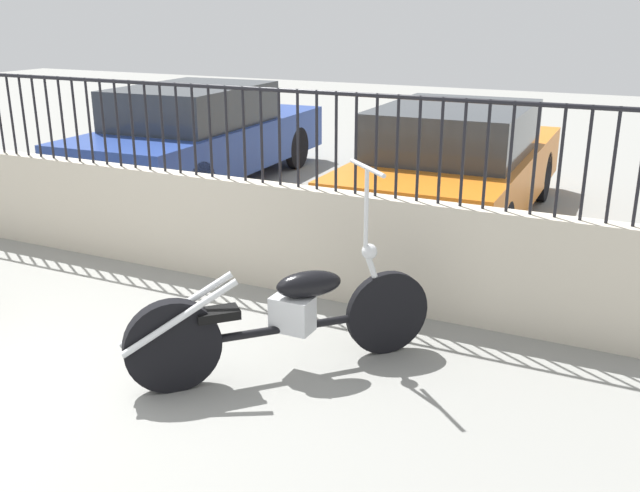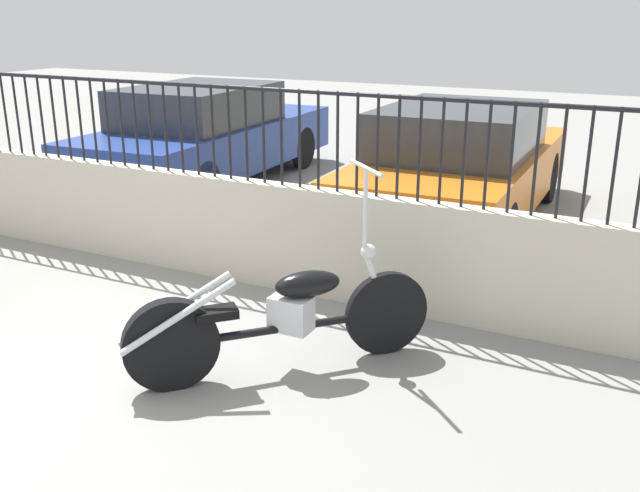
{
  "view_description": "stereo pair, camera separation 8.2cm",
  "coord_description": "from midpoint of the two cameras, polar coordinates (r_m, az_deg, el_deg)",
  "views": [
    {
      "loc": [
        3.97,
        -2.47,
        2.37
      ],
      "look_at": [
        1.77,
        2.02,
        0.7
      ],
      "focal_mm": 40.0,
      "sensor_mm": 36.0,
      "label": 1
    },
    {
      "loc": [
        4.04,
        -2.44,
        2.37
      ],
      "look_at": [
        1.77,
        2.02,
        0.7
      ],
      "focal_mm": 40.0,
      "sensor_mm": 36.0,
      "label": 2
    }
  ],
  "objects": [
    {
      "name": "motorcycle_black",
      "position": [
        4.81,
        -3.51,
        -5.81
      ],
      "size": [
        1.58,
        1.65,
        1.4
      ],
      "rotation": [
        0.0,
        0.0,
        0.81
      ],
      "color": "black",
      "rests_on": "ground_plane"
    },
    {
      "name": "car_orange",
      "position": [
        8.35,
        11.49,
        6.41
      ],
      "size": [
        1.82,
        4.42,
        1.36
      ],
      "rotation": [
        0.0,
        0.0,
        1.59
      ],
      "color": "black",
      "rests_on": "ground_plane"
    },
    {
      "name": "car_blue",
      "position": [
        10.21,
        -8.84,
        8.78
      ],
      "size": [
        1.95,
        4.61,
        1.39
      ],
      "rotation": [
        0.0,
        0.0,
        1.62
      ],
      "color": "black",
      "rests_on": "ground_plane"
    },
    {
      "name": "low_wall",
      "position": [
        6.81,
        -10.29,
        1.94
      ],
      "size": [
        8.2,
        0.18,
        0.94
      ],
      "color": "beige",
      "rests_on": "ground_plane"
    },
    {
      "name": "fence_railing",
      "position": [
        6.6,
        -10.79,
        10.32
      ],
      "size": [
        8.2,
        0.04,
        0.81
      ],
      "color": "black",
      "rests_on": "low_wall"
    }
  ]
}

